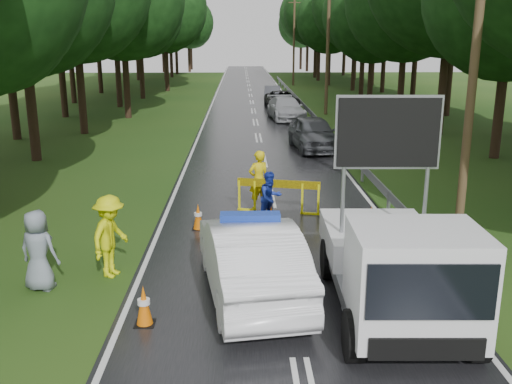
{
  "coord_description": "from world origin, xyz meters",
  "views": [
    {
      "loc": [
        -0.99,
        -13.23,
        5.37
      ],
      "look_at": [
        -0.58,
        1.77,
        1.3
      ],
      "focal_mm": 40.0,
      "sensor_mm": 36.0,
      "label": 1
    }
  ],
  "objects_px": {
    "barrier": "(278,188)",
    "queue_car_fourth": "(272,93)",
    "police_sedan": "(250,258)",
    "civilian": "(270,198)",
    "officer": "(259,180)",
    "queue_car_first": "(313,133)",
    "queue_car_second": "(286,108)",
    "work_truck": "(396,265)",
    "queue_car_third": "(282,100)"
  },
  "relations": [
    {
      "from": "officer",
      "to": "queue_car_second",
      "type": "xyz_separation_m",
      "value": [
        2.51,
        20.93,
        -0.22
      ]
    },
    {
      "from": "police_sedan",
      "to": "work_truck",
      "type": "distance_m",
      "value": 3.06
    },
    {
      "from": "civilian",
      "to": "queue_car_third",
      "type": "distance_m",
      "value": 28.53
    },
    {
      "from": "barrier",
      "to": "queue_car_first",
      "type": "distance_m",
      "value": 10.81
    },
    {
      "from": "police_sedan",
      "to": "civilian",
      "type": "xyz_separation_m",
      "value": [
        0.68,
        4.9,
        -0.05
      ]
    },
    {
      "from": "queue_car_second",
      "to": "queue_car_third",
      "type": "relative_size",
      "value": 1.03
    },
    {
      "from": "barrier",
      "to": "queue_car_fourth",
      "type": "bearing_deg",
      "value": 100.68
    },
    {
      "from": "queue_car_third",
      "to": "officer",
      "type": "bearing_deg",
      "value": -100.26
    },
    {
      "from": "queue_car_first",
      "to": "queue_car_third",
      "type": "bearing_deg",
      "value": 85.88
    },
    {
      "from": "police_sedan",
      "to": "queue_car_third",
      "type": "height_order",
      "value": "police_sedan"
    },
    {
      "from": "barrier",
      "to": "queue_car_fourth",
      "type": "xyz_separation_m",
      "value": [
        1.66,
        33.43,
        -0.18
      ]
    },
    {
      "from": "civilian",
      "to": "queue_car_first",
      "type": "height_order",
      "value": "queue_car_first"
    },
    {
      "from": "police_sedan",
      "to": "queue_car_fourth",
      "type": "height_order",
      "value": "police_sedan"
    },
    {
      "from": "civilian",
      "to": "queue_car_fourth",
      "type": "xyz_separation_m",
      "value": [
        1.97,
        34.43,
        -0.14
      ]
    },
    {
      "from": "civilian",
      "to": "queue_car_fourth",
      "type": "distance_m",
      "value": 34.49
    },
    {
      "from": "queue_car_second",
      "to": "barrier",
      "type": "bearing_deg",
      "value": -101.33
    },
    {
      "from": "work_truck",
      "to": "barrier",
      "type": "distance_m",
      "value": 7.32
    },
    {
      "from": "work_truck",
      "to": "queue_car_first",
      "type": "height_order",
      "value": "work_truck"
    },
    {
      "from": "barrier",
      "to": "queue_car_fourth",
      "type": "height_order",
      "value": "queue_car_fourth"
    },
    {
      "from": "queue_car_first",
      "to": "queue_car_second",
      "type": "relative_size",
      "value": 0.94
    },
    {
      "from": "barrier",
      "to": "queue_car_second",
      "type": "height_order",
      "value": "queue_car_second"
    },
    {
      "from": "civilian",
      "to": "queue_car_third",
      "type": "relative_size",
      "value": 0.32
    },
    {
      "from": "barrier",
      "to": "queue_car_third",
      "type": "bearing_deg",
      "value": 99.2
    },
    {
      "from": "queue_car_first",
      "to": "queue_car_fourth",
      "type": "height_order",
      "value": "queue_car_first"
    },
    {
      "from": "queue_car_third",
      "to": "police_sedan",
      "type": "bearing_deg",
      "value": -99.83
    },
    {
      "from": "work_truck",
      "to": "officer",
      "type": "xyz_separation_m",
      "value": [
        -2.42,
        7.59,
        -0.18
      ]
    },
    {
      "from": "work_truck",
      "to": "queue_car_second",
      "type": "height_order",
      "value": "work_truck"
    },
    {
      "from": "officer",
      "to": "queue_car_fourth",
      "type": "distance_m",
      "value": 33.01
    },
    {
      "from": "work_truck",
      "to": "queue_car_first",
      "type": "xyz_separation_m",
      "value": [
        0.6,
        17.63,
        -0.32
      ]
    },
    {
      "from": "barrier",
      "to": "queue_car_first",
      "type": "xyz_separation_m",
      "value": [
        2.41,
        10.54,
        0.0
      ]
    },
    {
      "from": "barrier",
      "to": "queue_car_second",
      "type": "xyz_separation_m",
      "value": [
        1.9,
        21.43,
        -0.08
      ]
    },
    {
      "from": "work_truck",
      "to": "queue_car_third",
      "type": "bearing_deg",
      "value": 91.15
    },
    {
      "from": "queue_car_first",
      "to": "queue_car_second",
      "type": "bearing_deg",
      "value": 87.43
    },
    {
      "from": "police_sedan",
      "to": "queue_car_first",
      "type": "height_order",
      "value": "police_sedan"
    },
    {
      "from": "barrier",
      "to": "officer",
      "type": "bearing_deg",
      "value": 153.87
    },
    {
      "from": "officer",
      "to": "queue_car_third",
      "type": "bearing_deg",
      "value": -119.58
    },
    {
      "from": "police_sedan",
      "to": "work_truck",
      "type": "bearing_deg",
      "value": 148.04
    },
    {
      "from": "queue_car_first",
      "to": "queue_car_second",
      "type": "height_order",
      "value": "queue_car_first"
    },
    {
      "from": "civilian",
      "to": "queue_car_first",
      "type": "relative_size",
      "value": 0.33
    },
    {
      "from": "queue_car_fourth",
      "to": "queue_car_third",
      "type": "bearing_deg",
      "value": -81.85
    },
    {
      "from": "queue_car_first",
      "to": "queue_car_fourth",
      "type": "distance_m",
      "value": 22.9
    },
    {
      "from": "queue_car_first",
      "to": "queue_car_fourth",
      "type": "bearing_deg",
      "value": 86.62
    },
    {
      "from": "police_sedan",
      "to": "queue_car_first",
      "type": "relative_size",
      "value": 1.1
    },
    {
      "from": "work_truck",
      "to": "police_sedan",
      "type": "bearing_deg",
      "value": 158.5
    },
    {
      "from": "work_truck",
      "to": "queue_car_second",
      "type": "bearing_deg",
      "value": 91.41
    },
    {
      "from": "officer",
      "to": "civilian",
      "type": "height_order",
      "value": "officer"
    },
    {
      "from": "civilian",
      "to": "queue_car_first",
      "type": "bearing_deg",
      "value": 44.89
    },
    {
      "from": "civilian",
      "to": "queue_car_third",
      "type": "xyz_separation_m",
      "value": [
        2.38,
        28.43,
        -0.1
      ]
    },
    {
      "from": "barrier",
      "to": "police_sedan",
      "type": "bearing_deg",
      "value": -85.97
    },
    {
      "from": "queue_car_fourth",
      "to": "officer",
      "type": "bearing_deg",
      "value": -89.74
    }
  ]
}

